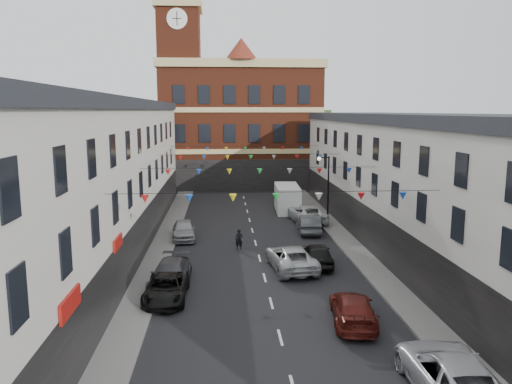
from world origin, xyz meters
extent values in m
plane|color=black|center=(0.00, 0.00, 0.00)|extent=(160.00, 160.00, 0.00)
cube|color=#605E5B|center=(-6.90, 2.00, 0.07)|extent=(1.80, 64.00, 0.15)
cube|color=#605E5B|center=(6.90, 2.00, 0.07)|extent=(1.80, 64.00, 0.15)
cube|color=beige|center=(-11.80, 1.00, 5.00)|extent=(8.00, 56.00, 10.00)
cube|color=black|center=(-11.80, 1.00, 10.35)|extent=(8.40, 56.00, 0.70)
cube|color=black|center=(-7.75, 1.00, 1.60)|extent=(0.12, 56.00, 3.20)
cube|color=silver|center=(11.80, 1.00, 4.50)|extent=(8.00, 56.00, 9.00)
cube|color=black|center=(11.80, 1.00, 9.35)|extent=(8.40, 56.00, 0.70)
cube|color=black|center=(7.75, 1.00, 1.60)|extent=(0.12, 56.00, 3.20)
cube|color=maroon|center=(0.00, 38.00, 7.50)|extent=(20.00, 12.00, 15.00)
cube|color=tan|center=(0.00, 38.00, 15.50)|extent=(20.60, 12.60, 1.00)
cone|color=maroon|center=(0.00, 33.00, 17.20)|extent=(4.00, 4.00, 2.60)
cube|color=maroon|center=(-7.50, 35.00, 12.00)|extent=(5.00, 5.00, 24.00)
cube|color=tan|center=(-7.50, 35.00, 22.50)|extent=(5.60, 5.60, 1.20)
cylinder|color=white|center=(-7.50, 32.45, 20.50)|extent=(2.40, 0.12, 2.40)
cube|color=#264721|center=(-4.00, 62.00, 5.00)|extent=(40.00, 14.00, 10.00)
cylinder|color=black|center=(6.80, 14.00, 3.00)|extent=(0.14, 0.14, 6.00)
cylinder|color=black|center=(6.40, 14.00, 5.90)|extent=(0.90, 0.10, 0.10)
sphere|color=beige|center=(5.95, 14.00, 5.80)|extent=(0.36, 0.36, 0.36)
imported|color=black|center=(-5.50, -3.16, 0.64)|extent=(2.23, 4.67, 1.29)
imported|color=#46484E|center=(-5.50, -1.05, 0.72)|extent=(2.41, 5.09, 1.43)
imported|color=#9DA0A6|center=(-5.50, 9.53, 0.74)|extent=(2.06, 4.48, 1.49)
imported|color=#B1B3B9|center=(5.44, -13.01, 0.82)|extent=(2.92, 6.01, 1.65)
imported|color=#571611|center=(3.60, -6.69, 0.69)|extent=(2.57, 4.98, 1.38)
imported|color=black|center=(3.60, 2.19, 0.74)|extent=(1.95, 4.44, 1.49)
imported|color=#43474A|center=(4.64, 10.95, 0.76)|extent=(2.04, 4.75, 1.52)
imported|color=silver|center=(5.10, 14.74, 0.81)|extent=(3.09, 6.02, 1.63)
imported|color=silver|center=(1.80, 1.52, 0.76)|extent=(3.12, 5.73, 1.52)
cube|color=white|center=(3.99, 19.92, 1.28)|extent=(2.49, 5.89, 2.56)
imported|color=black|center=(-1.31, 6.19, 0.76)|extent=(0.61, 0.47, 1.51)
camera|label=1|loc=(-2.51, -28.59, 9.93)|focal=35.00mm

